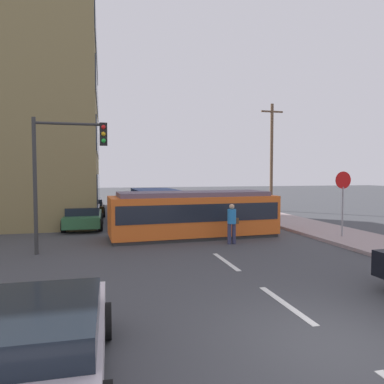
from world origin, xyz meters
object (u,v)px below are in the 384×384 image
(parked_sedan_mid, at_px, (84,217))
(stop_sign, at_px, (343,190))
(streetcar_tram, at_px, (193,213))
(utility_pole_mid, at_px, (272,155))
(city_bus, at_px, (156,203))
(traffic_light_mast, at_px, (65,159))
(parked_sedan_near, at_px, (39,343))
(parked_sedan_furthest, at_px, (88,200))
(pedestrian_crossing, at_px, (232,221))
(parked_sedan_far, at_px, (89,207))

(parked_sedan_mid, distance_m, stop_sign, 13.00)
(streetcar_tram, bearing_deg, utility_pole_mid, 48.02)
(city_bus, bearing_deg, traffic_light_mast, -119.80)
(parked_sedan_near, distance_m, utility_pole_mid, 25.05)
(stop_sign, bearing_deg, traffic_light_mast, 179.35)
(utility_pole_mid, bearing_deg, streetcar_tram, -131.98)
(streetcar_tram, distance_m, utility_pole_mid, 13.57)
(parked_sedan_near, xyz_separation_m, parked_sedan_furthest, (-0.40, 27.20, 0.00))
(streetcar_tram, distance_m, pedestrian_crossing, 2.32)
(parked_sedan_mid, relative_size, utility_pole_mid, 0.52)
(streetcar_tram, xyz_separation_m, utility_pole_mid, (8.81, 9.79, 3.26))
(parked_sedan_far, bearing_deg, stop_sign, -46.65)
(city_bus, relative_size, stop_sign, 1.96)
(utility_pole_mid, bearing_deg, stop_sign, -101.96)
(pedestrian_crossing, height_order, utility_pole_mid, utility_pole_mid)
(parked_sedan_far, relative_size, stop_sign, 1.46)
(streetcar_tram, bearing_deg, stop_sign, -19.73)
(streetcar_tram, distance_m, parked_sedan_furthest, 17.23)
(traffic_light_mast, bearing_deg, parked_sedan_furthest, 89.83)
(parked_sedan_near, relative_size, stop_sign, 1.45)
(parked_sedan_near, distance_m, parked_sedan_mid, 14.78)
(parked_sedan_mid, relative_size, parked_sedan_furthest, 0.95)
(parked_sedan_near, height_order, utility_pole_mid, utility_pole_mid)
(streetcar_tram, bearing_deg, parked_sedan_furthest, 108.05)
(stop_sign, bearing_deg, utility_pole_mid, 78.04)
(streetcar_tram, xyz_separation_m, parked_sedan_furthest, (-5.34, 16.37, -0.46))
(parked_sedan_furthest, bearing_deg, traffic_light_mast, -90.17)
(parked_sedan_near, xyz_separation_m, traffic_light_mast, (-0.45, 8.71, 2.84))
(stop_sign, height_order, traffic_light_mast, traffic_light_mast)
(traffic_light_mast, bearing_deg, streetcar_tram, 21.39)
(pedestrian_crossing, height_order, parked_sedan_mid, pedestrian_crossing)
(pedestrian_crossing, height_order, stop_sign, stop_sign)
(traffic_light_mast, bearing_deg, pedestrian_crossing, 0.83)
(traffic_light_mast, bearing_deg, city_bus, 60.20)
(traffic_light_mast, height_order, utility_pole_mid, utility_pole_mid)
(stop_sign, distance_m, traffic_light_mast, 11.72)
(stop_sign, bearing_deg, parked_sedan_furthest, 121.92)
(parked_sedan_near, distance_m, parked_sedan_furthest, 27.20)
(pedestrian_crossing, bearing_deg, city_bus, 104.38)
(streetcar_tram, height_order, parked_sedan_furthest, streetcar_tram)
(city_bus, height_order, parked_sedan_furthest, city_bus)
(parked_sedan_near, height_order, parked_sedan_far, same)
(pedestrian_crossing, xyz_separation_m, parked_sedan_near, (-6.07, -8.80, -0.32))
(parked_sedan_mid, distance_m, parked_sedan_far, 5.71)
(city_bus, xyz_separation_m, parked_sedan_mid, (-4.19, -1.83, -0.48))
(parked_sedan_near, height_order, parked_sedan_mid, same)
(city_bus, bearing_deg, parked_sedan_mid, -156.44)
(city_bus, distance_m, utility_pole_mid, 10.96)
(parked_sedan_furthest, xyz_separation_m, traffic_light_mast, (-0.05, -18.49, 2.83))
(streetcar_tram, relative_size, utility_pole_mid, 0.93)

